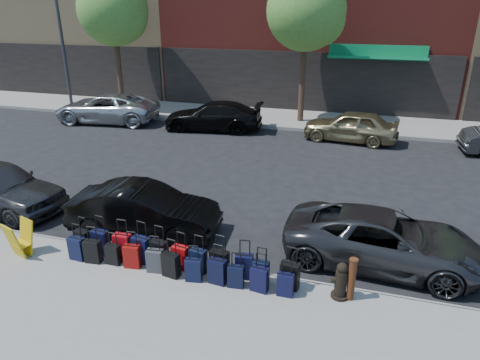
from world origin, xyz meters
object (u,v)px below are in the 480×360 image
(fire_hydrant, at_px, (341,282))
(car_far_0, at_px, (107,108))
(display_rack, at_px, (20,239))
(car_near_2, at_px, (383,239))
(streetlight, at_px, (63,27))
(car_near_1, at_px, (144,210))
(tree_center, at_px, (309,13))
(tree_left, at_px, (115,12))
(car_far_2, at_px, (351,126))
(suitcase_front_5, at_px, (181,257))
(car_far_1, at_px, (213,116))
(bollard, at_px, (352,279))

(fire_hydrant, xyz_separation_m, car_far_0, (-12.99, 11.75, 0.22))
(display_rack, bearing_deg, fire_hydrant, 21.68)
(fire_hydrant, height_order, car_near_2, car_near_2)
(streetlight, xyz_separation_m, car_near_1, (11.11, -12.08, -4.00))
(tree_center, distance_m, car_near_2, 13.94)
(car_near_1, bearing_deg, streetlight, 37.12)
(tree_left, height_order, tree_center, same)
(fire_hydrant, relative_size, car_far_2, 0.20)
(tree_left, height_order, car_near_1, tree_left)
(tree_center, height_order, fire_hydrant, tree_center)
(car_near_2, distance_m, car_far_0, 17.03)
(car_near_2, bearing_deg, tree_center, 20.05)
(car_far_2, bearing_deg, streetlight, -90.34)
(suitcase_front_5, relative_size, car_far_1, 0.19)
(fire_hydrant, distance_m, car_near_2, 2.01)
(car_near_2, height_order, car_far_0, car_far_0)
(fire_hydrant, relative_size, display_rack, 0.93)
(streetlight, height_order, bollard, streetlight)
(car_far_0, relative_size, car_far_2, 1.29)
(tree_left, bearing_deg, suitcase_front_5, -55.33)
(car_near_1, relative_size, car_far_2, 0.97)
(car_far_1, height_order, car_far_2, car_far_2)
(tree_center, relative_size, car_far_0, 1.35)
(fire_hydrant, height_order, car_near_1, car_near_1)
(streetlight, relative_size, fire_hydrant, 9.83)
(tree_left, height_order, streetlight, streetlight)
(car_far_1, bearing_deg, streetlight, -108.08)
(tree_center, relative_size, car_far_1, 1.51)
(suitcase_front_5, bearing_deg, car_far_1, 116.32)
(car_near_1, height_order, car_far_0, car_far_0)
(streetlight, xyz_separation_m, suitcase_front_5, (12.84, -13.61, -4.23))
(fire_hydrant, height_order, display_rack, display_rack)
(bollard, xyz_separation_m, car_far_0, (-13.19, 11.76, 0.11))
(tree_center, height_order, car_near_2, tree_center)
(tree_left, relative_size, streetlight, 0.91)
(car_near_1, bearing_deg, tree_left, 27.10)
(bollard, bearing_deg, streetlight, 140.61)
(display_rack, height_order, car_far_0, car_far_0)
(streetlight, bearing_deg, tree_left, 13.39)
(car_far_2, bearing_deg, car_near_1, -19.21)
(suitcase_front_5, relative_size, car_near_2, 0.20)
(streetlight, relative_size, car_far_0, 1.48)
(car_near_1, relative_size, car_far_1, 0.84)
(fire_hydrant, xyz_separation_m, display_rack, (-7.49, -0.55, 0.06))
(tree_left, relative_size, display_rack, 8.27)
(fire_hydrant, height_order, car_far_0, car_far_0)
(car_far_1, distance_m, car_far_2, 6.61)
(car_near_2, bearing_deg, car_far_0, 57.39)
(streetlight, relative_size, display_rack, 9.10)
(car_near_1, height_order, car_far_1, car_far_1)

